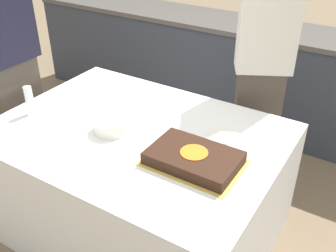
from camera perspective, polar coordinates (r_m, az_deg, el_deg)
ground_plane at (r=2.68m, az=-3.93°, el=-14.22°), size 14.00×14.00×0.00m
back_counter at (r=3.65m, az=11.14°, el=7.40°), size 4.40×0.58×0.92m
dining_table at (r=2.43m, az=-4.24°, el=-8.11°), size 1.60×1.17×0.74m
cake at (r=1.94m, az=3.77°, el=-4.67°), size 0.48×0.33×0.07m
plate_stack at (r=2.21m, az=-8.15°, el=0.12°), size 0.20×0.20×0.07m
wine_glass at (r=2.46m, az=-19.57°, el=4.07°), size 0.07×0.07×0.18m
side_plate_near_cake at (r=2.18m, az=7.81°, el=-1.32°), size 0.18×0.18×0.00m
person_cutting_cake at (r=2.62m, az=13.41°, el=7.11°), size 0.40×0.34×1.66m
person_seated_left at (r=2.82m, az=-21.98°, el=7.70°), size 0.21×0.40×1.70m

